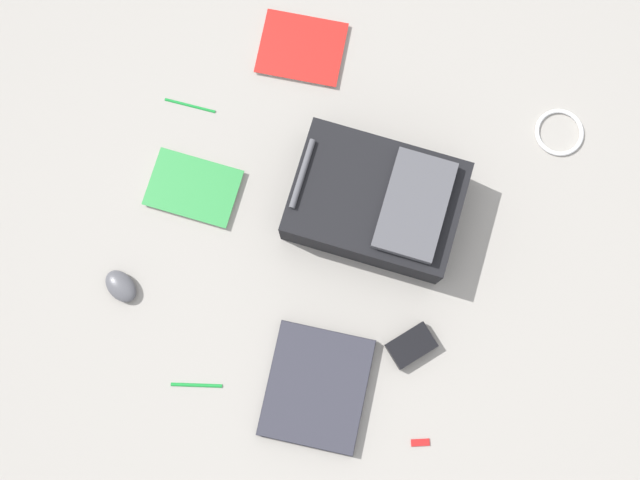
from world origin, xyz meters
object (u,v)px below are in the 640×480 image
book_red (194,188)px  computer_mouse (121,286)px  usb_stick (420,443)px  laptop (317,387)px  book_comic (302,48)px  power_brick (411,346)px  backpack (378,202)px  cable_coil (559,132)px  pen_blue (190,105)px  pen_black (196,385)px

book_red → computer_mouse: bearing=159.9°
usb_stick → laptop: bearing=76.4°
book_comic → power_brick: bearing=-146.6°
book_comic → book_red: 0.50m
backpack → laptop: size_ratio=1.44×
power_brick → usb_stick: 0.25m
book_red → cable_coil: bearing=-66.9°
pen_blue → usb_stick: (-0.74, -0.83, -0.00)m
pen_blue → book_comic: bearing=-47.7°
usb_stick → pen_blue: bearing=48.4°
backpack → usb_stick: bearing=-156.1°
laptop → cable_coil: 0.97m
book_comic → pen_black: bearing=177.9°
power_brick → cable_coil: bearing=-21.8°
power_brick → pen_black: 0.57m
book_red → pen_black: bearing=-163.5°
book_red → cable_coil: book_red is taller
pen_blue → pen_black: bearing=-162.9°
pen_black → usb_stick: pen_black is taller
book_comic → laptop: bearing=-163.3°
computer_mouse → pen_black: (-0.20, -0.26, -0.01)m
pen_black → pen_blue: bearing=17.1°
laptop → computer_mouse: bearing=77.2°
computer_mouse → usb_stick: 0.89m
book_red → pen_blue: size_ratio=1.68×
book_comic → pen_blue: (-0.24, 0.26, -0.00)m
usb_stick → pen_black: bearing=90.1°
book_red → pen_blue: 0.24m
laptop → backpack: bearing=-4.4°
pen_blue → book_red: bearing=-161.6°
cable_coil → usb_stick: 0.93m
cable_coil → pen_blue: bearing=99.7°
laptop → power_brick: bearing=-52.5°
laptop → pen_black: bearing=103.2°
backpack → book_comic: backpack is taller
book_red → power_brick: power_brick is taller
cable_coil → usb_stick: cable_coil is taller
pen_black → usb_stick: 0.60m
pen_blue → computer_mouse: bearing=176.1°
backpack → book_comic: size_ratio=1.82×
backpack → power_brick: 0.39m
book_comic → pen_blue: book_comic is taller
pen_black → pen_blue: pen_black is taller
laptop → power_brick: (0.16, -0.21, 0.00)m
book_red → computer_mouse: size_ratio=2.49×
laptop → power_brick: power_brick is taller
book_red → usb_stick: size_ratio=5.13×
book_red → usb_stick: 0.91m
laptop → book_comic: (0.90, 0.27, -0.01)m
power_brick → usb_stick: size_ratio=2.46×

